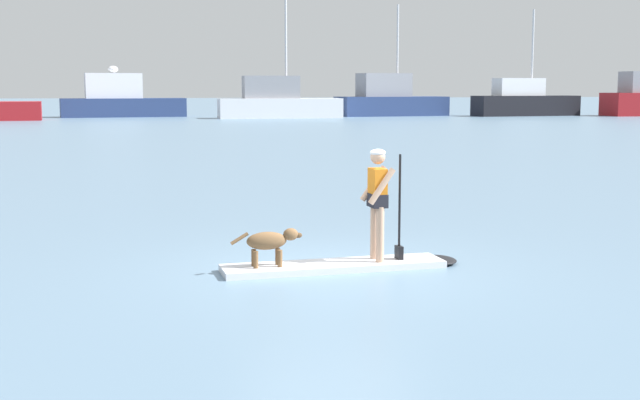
# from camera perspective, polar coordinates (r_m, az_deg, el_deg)

# --- Properties ---
(ground_plane) EXTENTS (400.00, 400.00, 0.00)m
(ground_plane) POSITION_cam_1_polar(r_m,az_deg,el_deg) (12.52, 0.92, -4.68)
(ground_plane) COLOR slate
(paddleboard) EXTENTS (3.62, 0.92, 0.10)m
(paddleboard) POSITION_cam_1_polar(r_m,az_deg,el_deg) (12.57, 1.93, -4.40)
(paddleboard) COLOR silver
(paddleboard) RESTS_ON ground_plane
(person_paddler) EXTENTS (0.62, 0.50, 1.66)m
(person_paddler) POSITION_cam_1_polar(r_m,az_deg,el_deg) (12.54, 3.95, 0.25)
(person_paddler) COLOR tan
(person_paddler) RESTS_ON paddleboard
(dog) EXTENTS (1.05, 0.26, 0.54)m
(dog) POSITION_cam_1_polar(r_m,az_deg,el_deg) (12.20, -3.37, -2.81)
(dog) COLOR brown
(dog) RESTS_ON paddleboard
(moored_boat_starboard) EXTENTS (11.20, 4.15, 4.54)m
(moored_boat_starboard) POSITION_cam_1_polar(r_m,az_deg,el_deg) (78.66, -13.27, 6.52)
(moored_boat_starboard) COLOR navy
(moored_boat_starboard) RESTS_ON ground_plane
(moored_boat_far_port) EXTENTS (10.64, 2.84, 10.38)m
(moored_boat_far_port) POSITION_cam_1_polar(r_m,az_deg,el_deg) (73.56, -2.87, 6.59)
(moored_boat_far_port) COLOR white
(moored_boat_far_port) RESTS_ON ground_plane
(moored_boat_port) EXTENTS (10.67, 4.94, 10.21)m
(moored_boat_port) POSITION_cam_1_polar(r_m,az_deg,el_deg) (79.73, 4.68, 6.72)
(moored_boat_port) COLOR navy
(moored_boat_port) RESTS_ON ground_plane
(moored_boat_far_starboard) EXTENTS (10.40, 3.67, 9.77)m
(moored_boat_far_starboard) POSITION_cam_1_polar(r_m,az_deg,el_deg) (81.77, 13.56, 6.47)
(moored_boat_far_starboard) COLOR black
(moored_boat_far_starboard) RESTS_ON ground_plane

